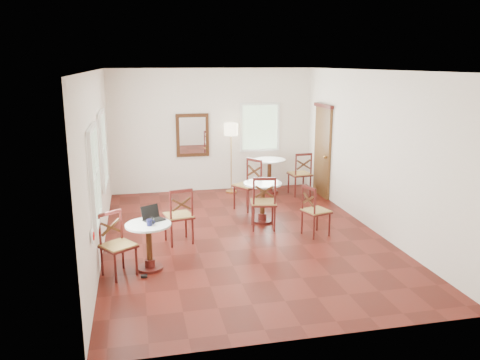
% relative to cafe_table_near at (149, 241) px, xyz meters
% --- Properties ---
extents(ground, '(7.00, 7.00, 0.00)m').
position_rel_cafe_table_near_xyz_m(ground, '(1.74, 1.12, -0.46)').
color(ground, '#4F140D').
rests_on(ground, ground).
extents(room_shell, '(5.02, 7.02, 3.01)m').
position_rel_cafe_table_near_xyz_m(room_shell, '(1.68, 1.39, 1.43)').
color(room_shell, white).
rests_on(room_shell, ground).
extents(cafe_table_near, '(0.70, 0.70, 0.74)m').
position_rel_cafe_table_near_xyz_m(cafe_table_near, '(0.00, 0.00, 0.00)').
color(cafe_table_near, '#4E1713').
rests_on(cafe_table_near, ground).
extents(cafe_table_mid, '(0.76, 0.76, 0.81)m').
position_rel_cafe_table_near_xyz_m(cafe_table_mid, '(2.30, 1.88, 0.04)').
color(cafe_table_mid, '#4E1713').
rests_on(cafe_table_mid, ground).
extents(cafe_table_back, '(0.78, 0.78, 0.82)m').
position_rel_cafe_table_near_xyz_m(cafe_table_back, '(3.06, 4.06, 0.05)').
color(cafe_table_back, '#4E1713').
rests_on(cafe_table_back, ground).
extents(chair_near_a, '(0.56, 0.56, 1.02)m').
position_rel_cafe_table_near_xyz_m(chair_near_a, '(0.56, 1.04, 0.05)').
color(chair_near_a, '#4E1713').
rests_on(chair_near_a, ground).
extents(chair_near_b, '(0.62, 0.62, 0.97)m').
position_rel_cafe_table_near_xyz_m(chair_near_b, '(-0.47, -0.11, 0.02)').
color(chair_near_b, '#4E1713').
rests_on(chair_near_b, ground).
extents(chair_mid_a, '(0.57, 0.57, 1.06)m').
position_rel_cafe_table_near_xyz_m(chair_mid_a, '(2.21, 1.46, 0.07)').
color(chair_mid_a, '#4E1713').
rests_on(chair_mid_a, ground).
extents(chair_mid_b, '(0.55, 0.55, 0.95)m').
position_rel_cafe_table_near_xyz_m(chair_mid_b, '(3.04, 0.90, 0.02)').
color(chair_mid_b, '#4E1713').
rests_on(chair_mid_b, ground).
extents(chair_back_a, '(0.53, 0.53, 1.05)m').
position_rel_cafe_table_near_xyz_m(chair_back_a, '(3.71, 3.66, 0.07)').
color(chair_back_a, '#4E1713').
rests_on(chair_back_a, ground).
extents(chair_back_b, '(0.70, 0.70, 1.09)m').
position_rel_cafe_table_near_xyz_m(chair_back_b, '(2.23, 2.80, 0.09)').
color(chair_back_b, '#4E1713').
rests_on(chair_back_b, ground).
extents(floor_lamp, '(0.33, 0.33, 1.71)m').
position_rel_cafe_table_near_xyz_m(floor_lamp, '(2.14, 4.27, 0.99)').
color(floor_lamp, '#BF8C3F').
rests_on(floor_lamp, ground).
extents(laptop, '(0.39, 0.37, 0.22)m').
position_rel_cafe_table_near_xyz_m(laptop, '(0.07, 0.19, 0.34)').
color(laptop, black).
rests_on(laptop, cafe_table_near).
extents(mouse, '(0.09, 0.06, 0.03)m').
position_rel_cafe_table_near_xyz_m(mouse, '(0.02, 0.03, 0.30)').
color(mouse, black).
rests_on(mouse, cafe_table_near).
extents(navy_mug, '(0.13, 0.08, 0.10)m').
position_rel_cafe_table_near_xyz_m(navy_mug, '(0.02, -0.09, 0.33)').
color(navy_mug, '#101035').
rests_on(navy_mug, cafe_table_near).
extents(water_glass, '(0.06, 0.06, 0.10)m').
position_rel_cafe_table_near_xyz_m(water_glass, '(0.06, 0.02, 0.33)').
color(water_glass, white).
rests_on(water_glass, cafe_table_near).
extents(power_adapter, '(0.10, 0.06, 0.04)m').
position_rel_cafe_table_near_xyz_m(power_adapter, '(-0.10, -0.30, -0.44)').
color(power_adapter, black).
rests_on(power_adapter, ground).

